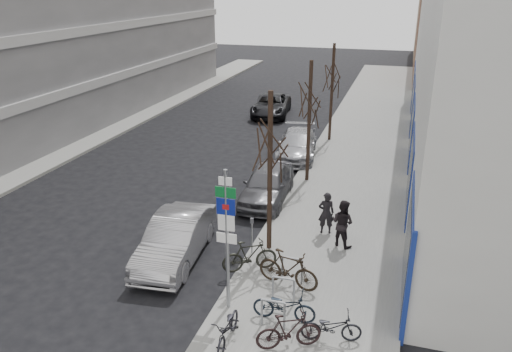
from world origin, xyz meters
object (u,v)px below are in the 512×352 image
Objects in this scene: highway_sign_pole at (227,232)px; bike_mid_inner at (250,255)px; meter_back at (314,138)px; pedestrian_near at (326,213)px; parked_car_front at (176,239)px; meter_front at (252,232)px; lane_car at (271,105)px; pedestrian_far at (342,223)px; bike_far_curb at (331,325)px; parked_car_mid at (267,184)px; bike_near_right at (289,331)px; tree_near at (270,135)px; bike_far_inner at (288,269)px; parked_car_back at (297,145)px; tree_far at (333,69)px; bike_near_left at (228,326)px; bike_rack at (283,287)px; meter_mid at (290,174)px; tree_mid at (310,93)px; bike_mid_curb at (284,303)px.

highway_sign_pole is 2.64m from bike_mid_inner.
pedestrian_near is (2.09, -8.88, 0.01)m from meter_back.
highway_sign_pole is 3.81m from parked_car_front.
meter_front is at bearing 30.87° from pedestrian_near.
pedestrian_far is at bearing -74.35° from lane_car.
parked_car_mid is (-3.92, 8.12, 0.12)m from bike_far_curb.
tree_near is at bearing -5.29° from bike_near_right.
highway_sign_pole reaches higher than bike_near_right.
bike_far_curb is 0.97× the size of pedestrian_near.
pedestrian_near is (0.51, 3.66, 0.20)m from bike_far_inner.
tree_near is at bearing 30.10° from pedestrian_near.
meter_front is 0.76× the size of pedestrian_far.
pedestrian_far is (2.51, 4.40, -1.47)m from highway_sign_pole.
parked_car_front is at bearing -105.80° from parked_car_back.
bike_mid_inner is at bearing 82.67° from bike_far_inner.
tree_far is at bearing 16.63° from bike_far_inner.
bike_near_left is at bearing 176.20° from bike_far_inner.
bike_near_right is 2.68m from bike_far_inner.
pedestrian_near reaches higher than parked_car_back.
bike_near_left is at bearing -84.36° from lane_car.
highway_sign_pole is 3.31× the size of meter_front.
bike_near_right is at bearing -72.03° from bike_rack.
bike_near_right is at bearing -86.08° from parked_car_back.
bike_far_inner is 0.44× the size of parked_car_mid.
pedestrian_far is at bearing 26.65° from meter_front.
bike_far_curb is at bearing -31.91° from parked_car_front.
bike_mid_inner reaches higher than bike_far_curb.
bike_far_inner is (1.13, -2.04, -3.37)m from tree_near.
bike_rack is at bearing 23.59° from highway_sign_pole.
bike_far_curb is (2.72, -4.06, -3.49)m from tree_near.
bike_far_inner is at bearing -60.91° from tree_near.
meter_back reaches higher than bike_near_right.
parked_car_mid is (-2.33, 6.10, 0.01)m from bike_far_inner.
parked_car_mid is (-1.50, 8.97, 0.09)m from bike_near_left.
highway_sign_pole is at bearing -93.26° from tree_near.
parked_car_mid reaches higher than bike_near_left.
parked_car_mid is (-1.20, 4.06, -3.37)m from tree_near.
bike_rack is (1.40, 0.61, -1.80)m from highway_sign_pole.
meter_mid is at bearing -72.74° from pedestrian_near.
parked_car_front is at bearing 27.91° from bike_near_right.
tree_mid is at bearing -74.27° from lane_car.
highway_sign_pole reaches higher than meter_front.
bike_mid_curb is at bearing -68.84° from tree_near.
tree_far is 4.81m from parked_car_back.
bike_far_inner is at bearing -80.42° from lane_car.
pedestrian_far is at bearing 117.76° from pedestrian_near.
meter_front reaches higher than bike_mid_curb.
bike_mid_curb is at bearing -86.71° from parked_car_back.
bike_near_left is 23.43m from lane_car.
pedestrian_near is at bearing 70.25° from highway_sign_pole.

